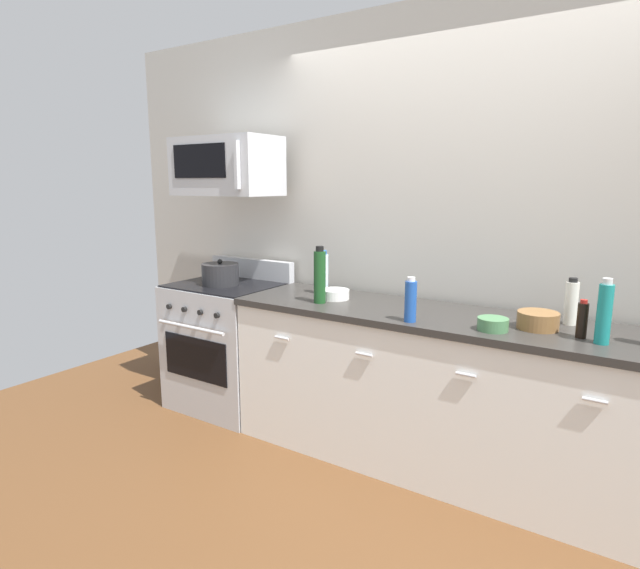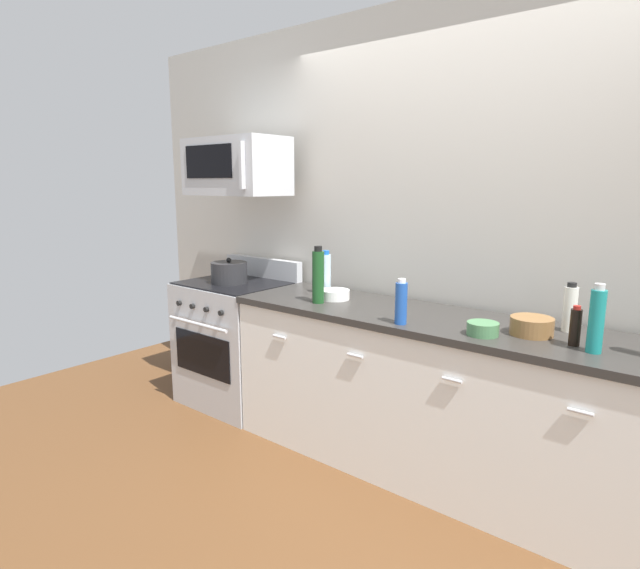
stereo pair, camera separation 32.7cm
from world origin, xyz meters
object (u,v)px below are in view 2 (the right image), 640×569
object	(u,v)px
bottle_soy_sauce_dark	(575,327)
bottle_water_clear	(326,274)
bottle_vinegar_white	(570,308)
stockpot	(229,273)
microwave	(236,167)
bottle_soda_blue	(401,303)
bottle_wine_green	(318,276)
bowl_wooden_salad	(532,326)
bowl_white_ceramic	(335,294)
bowl_green_glaze	(483,328)
range_oven	(237,341)
bottle_sparkling_teal	(596,320)

from	to	relation	value
bottle_soy_sauce_dark	bottle_water_clear	world-z (taller)	bottle_water_clear
bottle_vinegar_white	stockpot	xyz separation A→B (m)	(-2.25, -0.21, -0.04)
microwave	bottle_soda_blue	bearing A→B (deg)	-10.46
bottle_wine_green	stockpot	size ratio (longest dim) A/B	1.33
bottle_soy_sauce_dark	bowl_wooden_salad	xyz separation A→B (m)	(-0.20, 0.05, -0.04)
bowl_white_ceramic	bottle_soy_sauce_dark	bearing A→B (deg)	-3.29
bottle_soy_sauce_dark	bottle_soda_blue	distance (m)	0.81
microwave	stockpot	xyz separation A→B (m)	(-0.00, -0.10, -0.75)
bottle_vinegar_white	bowl_white_ceramic	bearing A→B (deg)	-173.65
bowl_white_ceramic	bottle_soda_blue	bearing A→B (deg)	-22.08
bowl_white_ceramic	stockpot	bearing A→B (deg)	-175.86
bowl_wooden_salad	bottle_vinegar_white	bearing A→B (deg)	55.70
microwave	bottle_soy_sauce_dark	size ratio (longest dim) A/B	4.06
bowl_green_glaze	bowl_white_ceramic	bearing A→B (deg)	170.01
bowl_green_glaze	range_oven	bearing A→B (deg)	175.05
bottle_water_clear	bottle_sparkling_teal	bearing A→B (deg)	-7.45
bottle_soy_sauce_dark	stockpot	size ratio (longest dim) A/B	0.70
bowl_wooden_salad	bottle_soy_sauce_dark	bearing A→B (deg)	-14.45
bottle_sparkling_teal	bottle_soy_sauce_dark	bearing A→B (deg)	150.08
bottle_soda_blue	bottle_soy_sauce_dark	bearing A→B (deg)	12.11
bowl_green_glaze	bowl_wooden_salad	bearing A→B (deg)	40.28
bottle_wine_green	bowl_green_glaze	bearing A→B (deg)	-2.07
bottle_water_clear	bowl_green_glaze	bearing A→B (deg)	-12.65
bottle_soda_blue	bowl_wooden_salad	xyz separation A→B (m)	(0.59, 0.22, -0.07)
bottle_vinegar_white	bowl_wooden_salad	distance (m)	0.23
bottle_vinegar_white	bottle_sparkling_teal	xyz separation A→B (m)	(0.17, -0.28, 0.03)
stockpot	microwave	bearing A→B (deg)	89.87
range_oven	bowl_green_glaze	world-z (taller)	range_oven
microwave	bottle_wine_green	size ratio (longest dim) A/B	2.14
microwave	bowl_white_ceramic	bearing A→B (deg)	-1.99
bottle_vinegar_white	bowl_white_ceramic	world-z (taller)	bottle_vinegar_white
bowl_white_ceramic	stockpot	size ratio (longest dim) A/B	0.70
bottle_soy_sauce_dark	bottle_wine_green	bearing A→B (deg)	-177.51
bottle_vinegar_white	bowl_white_ceramic	xyz separation A→B (m)	(-1.33, -0.15, -0.08)
bottle_vinegar_white	bowl_wooden_salad	bearing A→B (deg)	-124.30
bottle_water_clear	bowl_white_ceramic	size ratio (longest dim) A/B	1.58
bowl_wooden_salad	bowl_green_glaze	world-z (taller)	bowl_wooden_salad
bowl_wooden_salad	bottle_soda_blue	bearing A→B (deg)	-159.34
bottle_soy_sauce_dark	bottle_soda_blue	bearing A→B (deg)	-167.89
bottle_water_clear	microwave	bearing A→B (deg)	-176.39
range_oven	bottle_soda_blue	distance (m)	1.65
microwave	bowl_white_ceramic	xyz separation A→B (m)	(0.92, -0.03, -0.80)
microwave	range_oven	bearing A→B (deg)	-90.29
bottle_sparkling_teal	bottle_wine_green	world-z (taller)	bottle_wine_green
microwave	bottle_soda_blue	world-z (taller)	microwave
range_oven	stockpot	world-z (taller)	stockpot
bottle_vinegar_white	bowl_green_glaze	bearing A→B (deg)	-132.38
range_oven	bottle_wine_green	distance (m)	1.09
range_oven	bottle_water_clear	distance (m)	0.98
bottle_wine_green	bottle_sparkling_teal	bearing A→B (deg)	0.36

